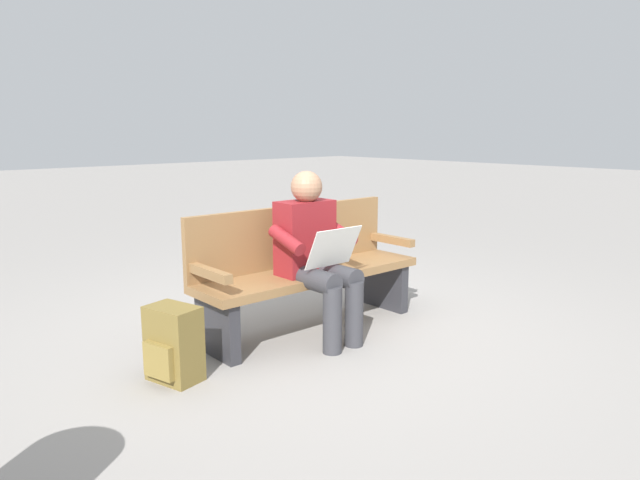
# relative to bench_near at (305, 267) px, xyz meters

# --- Properties ---
(ground_plane) EXTENTS (40.00, 40.00, 0.00)m
(ground_plane) POSITION_rel_bench_near_xyz_m (0.00, 0.07, -0.46)
(ground_plane) COLOR gray
(bench_near) EXTENTS (1.81, 0.53, 0.90)m
(bench_near) POSITION_rel_bench_near_xyz_m (0.00, 0.00, 0.00)
(bench_near) COLOR olive
(bench_near) RESTS_ON ground
(person_seated) EXTENTS (0.58, 0.58, 1.18)m
(person_seated) POSITION_rel_bench_near_xyz_m (0.10, 0.23, 0.17)
(person_seated) COLOR maroon
(person_seated) RESTS_ON ground
(backpack) EXTENTS (0.30, 0.35, 0.45)m
(backpack) POSITION_rel_bench_near_xyz_m (1.19, 0.19, -0.24)
(backpack) COLOR brown
(backpack) RESTS_ON ground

